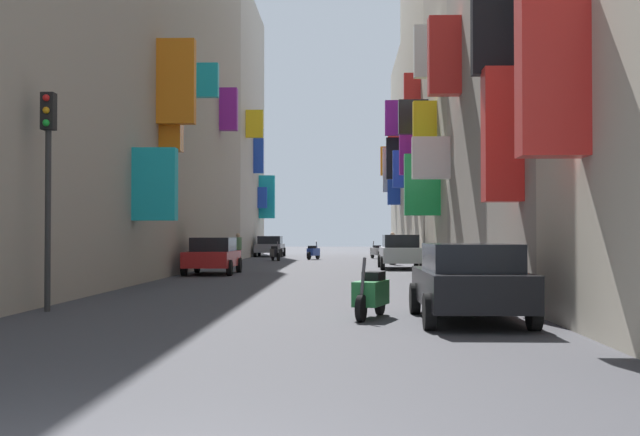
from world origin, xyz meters
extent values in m
plane|color=#38383D|center=(0.00, 30.00, 0.00)|extent=(140.00, 140.00, 0.00)
cube|color=#19B2BF|center=(-4.42, 28.92, 7.90)|extent=(1.16, 0.39, 1.41)
cube|color=orange|center=(-4.63, 23.43, 5.42)|extent=(0.75, 0.63, 2.04)
cube|color=purple|center=(-4.55, 36.97, 7.92)|extent=(0.90, 0.60, 2.16)
cube|color=#19B2BF|center=(-4.35, 19.83, 3.05)|extent=(1.30, 0.51, 2.19)
cube|color=orange|center=(-4.35, 22.94, 6.74)|extent=(1.29, 0.44, 2.89)
cube|color=#B2A899|center=(-8.00, 52.63, 9.01)|extent=(6.00, 14.74, 18.02)
cube|color=blue|center=(-4.65, 52.48, 7.37)|extent=(0.71, 0.40, 3.10)
cube|color=blue|center=(-4.67, 55.30, 4.24)|extent=(0.67, 0.44, 1.53)
cube|color=#19B2BF|center=(-4.42, 56.22, 4.33)|extent=(1.16, 0.60, 3.18)
cube|color=yellow|center=(-4.44, 47.99, 8.67)|extent=(1.12, 0.39, 1.79)
cube|color=red|center=(4.49, 7.60, 4.01)|extent=(1.02, 0.58, 2.61)
cube|color=red|center=(4.50, 21.01, 7.13)|extent=(1.00, 0.62, 2.45)
cube|color=black|center=(4.52, 12.53, 6.21)|extent=(0.95, 0.35, 2.65)
cube|color=white|center=(4.35, 23.71, 4.18)|extent=(1.30, 0.39, 1.45)
cube|color=red|center=(4.61, 12.17, 3.58)|extent=(0.78, 0.61, 2.74)
cube|color=#9E9384|center=(8.00, 28.78, 10.77)|extent=(6.00, 8.66, 21.54)
cube|color=white|center=(4.53, 27.03, 8.61)|extent=(0.95, 0.44, 2.02)
cube|color=white|center=(4.63, 29.57, 4.89)|extent=(0.74, 0.53, 2.54)
cube|color=yellow|center=(4.54, 27.84, 5.62)|extent=(0.93, 0.41, 2.39)
cube|color=black|center=(4.36, 31.17, 6.66)|extent=(1.29, 0.46, 1.50)
cube|color=green|center=(4.32, 26.65, 3.43)|extent=(1.36, 0.43, 2.34)
cube|color=#BCB29E|center=(8.00, 40.97, 9.15)|extent=(6.00, 15.73, 18.30)
cube|color=purple|center=(4.56, 36.70, 5.82)|extent=(0.88, 0.40, 2.55)
cube|color=blue|center=(4.48, 39.63, 5.06)|extent=(1.04, 0.42, 2.01)
cube|color=purple|center=(4.41, 45.39, 8.64)|extent=(1.18, 0.52, 2.13)
cube|color=black|center=(4.46, 45.93, 6.22)|extent=(1.08, 0.54, 2.54)
cube|color=red|center=(4.60, 34.69, 8.22)|extent=(0.79, 0.36, 2.11)
cube|color=#BCB29E|center=(8.00, 54.42, 7.03)|extent=(6.00, 11.16, 14.06)
cube|color=white|center=(4.45, 50.22, 5.85)|extent=(1.10, 0.40, 2.98)
cube|color=orange|center=(4.52, 56.98, 7.05)|extent=(0.96, 0.39, 2.16)
cube|color=red|center=(4.61, 49.69, 6.71)|extent=(0.79, 0.60, 2.62)
cube|color=blue|center=(4.59, 49.45, 4.72)|extent=(0.81, 0.63, 2.44)
cube|color=slate|center=(-3.90, 53.02, 0.59)|extent=(1.80, 4.33, 0.59)
cube|color=black|center=(-3.90, 53.24, 1.16)|extent=(1.58, 2.42, 0.54)
cylinder|color=black|center=(-3.00, 51.59, 0.30)|extent=(0.18, 0.60, 0.60)
cylinder|color=black|center=(-4.80, 51.59, 0.30)|extent=(0.18, 0.60, 0.60)
cylinder|color=black|center=(-3.00, 54.45, 0.30)|extent=(0.18, 0.60, 0.60)
cylinder|color=black|center=(-4.80, 54.45, 0.30)|extent=(0.18, 0.60, 0.60)
cube|color=#B21E1E|center=(-3.77, 27.10, 0.59)|extent=(1.71, 4.14, 0.59)
cube|color=black|center=(-3.77, 27.30, 1.16)|extent=(1.50, 2.32, 0.53)
cylinder|color=black|center=(-2.91, 25.73, 0.30)|extent=(0.18, 0.60, 0.60)
cylinder|color=black|center=(-4.62, 25.73, 0.30)|extent=(0.18, 0.60, 0.60)
cylinder|color=black|center=(-2.91, 28.46, 0.30)|extent=(0.18, 0.60, 0.60)
cylinder|color=black|center=(-4.62, 28.46, 0.30)|extent=(0.18, 0.60, 0.60)
cube|color=black|center=(3.57, 9.86, 0.60)|extent=(1.67, 4.15, 0.61)
cube|color=black|center=(3.57, 9.65, 1.14)|extent=(1.47, 2.32, 0.47)
cylinder|color=black|center=(2.73, 11.23, 0.30)|extent=(0.18, 0.60, 0.60)
cylinder|color=black|center=(4.41, 11.23, 0.30)|extent=(0.18, 0.60, 0.60)
cylinder|color=black|center=(2.73, 8.49, 0.30)|extent=(0.18, 0.60, 0.60)
cylinder|color=black|center=(4.41, 8.49, 0.30)|extent=(0.18, 0.60, 0.60)
cube|color=#B7B7BC|center=(3.86, 32.48, 0.63)|extent=(1.70, 4.40, 0.66)
cube|color=black|center=(3.86, 32.26, 1.25)|extent=(1.50, 2.47, 0.56)
cylinder|color=black|center=(3.01, 33.93, 0.30)|extent=(0.18, 0.60, 0.60)
cylinder|color=black|center=(4.71, 33.93, 0.30)|extent=(0.18, 0.60, 0.60)
cylinder|color=black|center=(3.01, 31.02, 0.30)|extent=(0.18, 0.60, 0.60)
cylinder|color=black|center=(4.71, 31.02, 0.30)|extent=(0.18, 0.60, 0.60)
cube|color=black|center=(-2.71, 43.64, 0.46)|extent=(0.78, 1.27, 0.45)
cube|color=black|center=(-2.78, 43.85, 0.77)|extent=(0.48, 0.63, 0.16)
cylinder|color=#4C4C51|center=(-2.53, 43.07, 0.79)|extent=(0.14, 0.28, 0.68)
cylinder|color=black|center=(-2.48, 42.93, 0.24)|extent=(0.24, 0.49, 0.48)
cylinder|color=black|center=(-2.94, 44.35, 0.24)|extent=(0.24, 0.49, 0.48)
cube|color=silver|center=(3.36, 47.87, 0.46)|extent=(0.75, 1.19, 0.45)
cube|color=black|center=(3.42, 47.67, 0.77)|extent=(0.47, 0.63, 0.16)
cylinder|color=#4C4C51|center=(3.19, 48.40, 0.79)|extent=(0.14, 0.28, 0.68)
cylinder|color=black|center=(3.15, 48.53, 0.24)|extent=(0.24, 0.49, 0.48)
cylinder|color=black|center=(3.56, 47.21, 0.24)|extent=(0.24, 0.49, 0.48)
cube|color=#2D4CAD|center=(-0.57, 45.99, 0.46)|extent=(0.80, 1.13, 0.45)
cube|color=black|center=(-0.64, 45.81, 0.77)|extent=(0.51, 0.64, 0.16)
cylinder|color=#4C4C51|center=(-0.37, 46.47, 0.79)|extent=(0.16, 0.28, 0.68)
cylinder|color=black|center=(-0.32, 46.59, 0.24)|extent=(0.27, 0.48, 0.48)
cylinder|color=black|center=(-0.81, 45.38, 0.24)|extent=(0.27, 0.48, 0.48)
cube|color=#287F3D|center=(1.85, 10.34, 0.46)|extent=(0.73, 1.15, 0.45)
cube|color=black|center=(1.91, 10.54, 0.77)|extent=(0.47, 0.63, 0.16)
cylinder|color=#4C4C51|center=(1.70, 9.83, 0.79)|extent=(0.14, 0.28, 0.68)
cylinder|color=black|center=(1.66, 9.70, 0.24)|extent=(0.23, 0.49, 0.48)
cylinder|color=black|center=(2.05, 10.98, 0.24)|extent=(0.23, 0.49, 0.48)
cylinder|color=#2F2F2F|center=(3.80, 37.26, 0.40)|extent=(0.45, 0.45, 0.80)
cylinder|color=#335199|center=(3.80, 37.26, 1.12)|extent=(0.54, 0.54, 0.64)
sphere|color=tan|center=(3.80, 37.26, 1.55)|extent=(0.22, 0.22, 0.22)
cylinder|color=#2A2A2A|center=(-4.00, 36.51, 0.39)|extent=(0.43, 0.43, 0.78)
cylinder|color=#4C724C|center=(-4.00, 36.51, 1.09)|extent=(0.51, 0.51, 0.62)
sphere|color=tan|center=(-4.00, 36.51, 1.50)|extent=(0.21, 0.21, 0.21)
cylinder|color=#2D2D2D|center=(-4.57, 11.51, 1.82)|extent=(0.12, 0.12, 3.64)
cube|color=black|center=(-4.57, 11.51, 4.01)|extent=(0.26, 0.26, 0.75)
sphere|color=red|center=(-4.57, 11.37, 4.26)|extent=(0.14, 0.14, 0.14)
sphere|color=orange|center=(-4.57, 11.37, 4.01)|extent=(0.14, 0.14, 0.14)
sphere|color=green|center=(-4.57, 11.37, 3.76)|extent=(0.14, 0.14, 0.14)
camera|label=1|loc=(1.38, -4.84, 1.54)|focal=46.36mm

